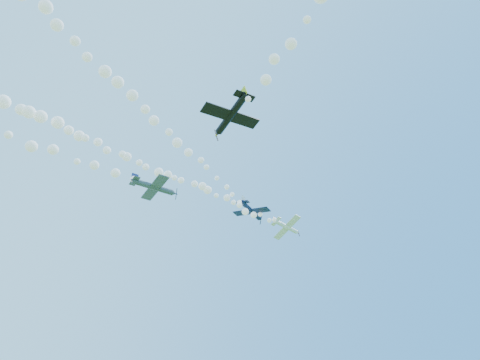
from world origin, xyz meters
TOP-DOWN VIEW (x-y plane):
  - plane_white at (21.64, 3.26)m, footprint 7.04×7.17m
  - smoke_trail_white at (-14.63, 4.64)m, footprint 68.37×5.08m
  - plane_navy at (13.37, 4.82)m, footprint 7.91×8.20m
  - smoke_trail_navy at (-30.25, -9.71)m, footprint 82.87×29.54m
  - plane_grey at (-9.73, 1.04)m, footprint 7.93×8.27m
  - plane_black at (-13.23, -23.47)m, footprint 6.58×6.32m

SIDE VIEW (x-z plane):
  - plane_black at x=-13.23m, z-range 33.24..35.62m
  - plane_grey at x=-9.73m, z-range 42.11..44.25m
  - smoke_trail_white at x=-14.63m, z-range 48.84..51.81m
  - plane_white at x=21.64m, z-range 49.37..51.86m
  - smoke_trail_navy at x=-30.25m, z-range 50.09..53.19m
  - plane_navy at x=13.37m, z-range 50.57..53.12m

